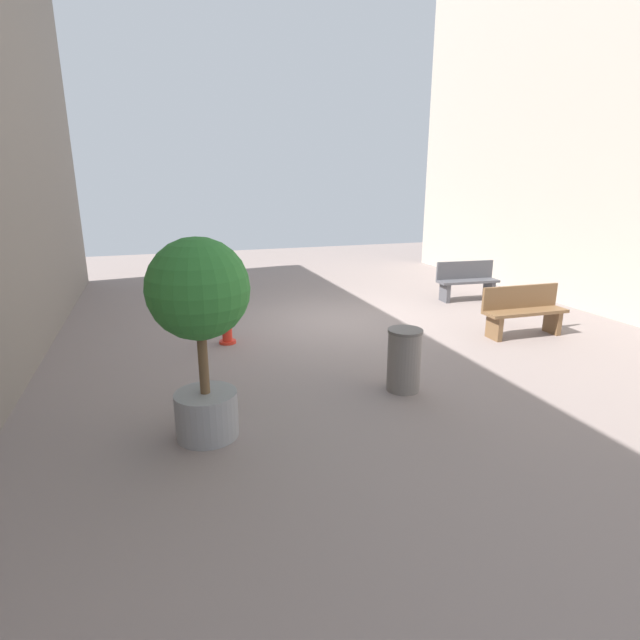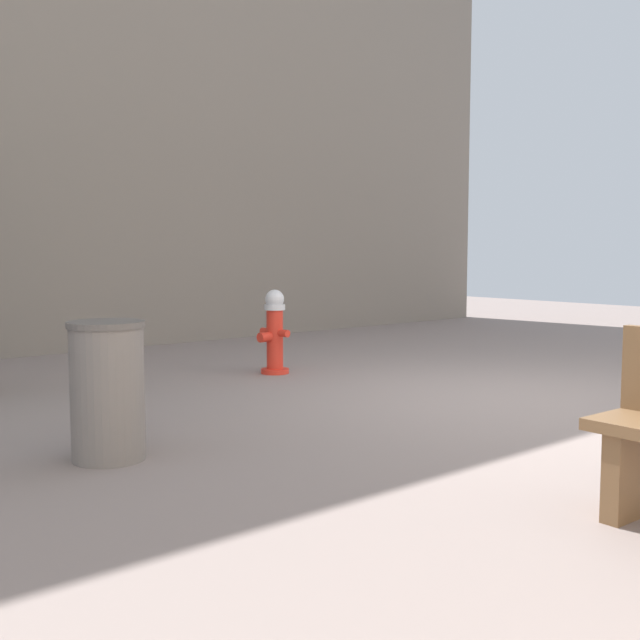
{
  "view_description": "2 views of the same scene",
  "coord_description": "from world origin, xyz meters",
  "px_view_note": "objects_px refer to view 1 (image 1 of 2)",
  "views": [
    {
      "loc": [
        3.62,
        9.38,
        2.86
      ],
      "look_at": [
        1.17,
        2.08,
        0.68
      ],
      "focal_mm": 27.6,
      "sensor_mm": 36.0,
      "label": 1
    },
    {
      "loc": [
        -4.12,
        5.72,
        1.35
      ],
      "look_at": [
        0.82,
        1.52,
        0.75
      ],
      "focal_mm": 43.17,
      "sensor_mm": 36.0,
      "label": 2
    }
  ],
  "objects_px": {
    "bench_near": "(467,280)",
    "bench_far": "(523,310)",
    "fire_hydrant": "(227,319)",
    "trash_bin": "(404,360)",
    "planter_tree": "(200,311)"
  },
  "relations": [
    {
      "from": "bench_far",
      "to": "trash_bin",
      "type": "bearing_deg",
      "value": 25.14
    },
    {
      "from": "fire_hydrant",
      "to": "planter_tree",
      "type": "relative_size",
      "value": 0.4
    },
    {
      "from": "planter_tree",
      "to": "trash_bin",
      "type": "distance_m",
      "value": 3.0
    },
    {
      "from": "bench_near",
      "to": "trash_bin",
      "type": "relative_size",
      "value": 1.74
    },
    {
      "from": "planter_tree",
      "to": "trash_bin",
      "type": "height_order",
      "value": "planter_tree"
    },
    {
      "from": "bench_near",
      "to": "trash_bin",
      "type": "xyz_separation_m",
      "value": [
        4.08,
        4.44,
        -0.04
      ]
    },
    {
      "from": "bench_near",
      "to": "bench_far",
      "type": "relative_size",
      "value": 0.93
    },
    {
      "from": "fire_hydrant",
      "to": "planter_tree",
      "type": "xyz_separation_m",
      "value": [
        0.72,
        3.33,
        1.04
      ]
    },
    {
      "from": "trash_bin",
      "to": "planter_tree",
      "type": "bearing_deg",
      "value": 9.28
    },
    {
      "from": "bench_far",
      "to": "fire_hydrant",
      "type": "bearing_deg",
      "value": -13.46
    },
    {
      "from": "fire_hydrant",
      "to": "planter_tree",
      "type": "distance_m",
      "value": 3.56
    },
    {
      "from": "bench_near",
      "to": "bench_far",
      "type": "xyz_separation_m",
      "value": [
        0.72,
        2.86,
        0.01
      ]
    },
    {
      "from": "bench_far",
      "to": "planter_tree",
      "type": "xyz_separation_m",
      "value": [
        6.14,
        2.03,
        1.0
      ]
    },
    {
      "from": "bench_far",
      "to": "trash_bin",
      "type": "distance_m",
      "value": 3.72
    },
    {
      "from": "bench_far",
      "to": "trash_bin",
      "type": "relative_size",
      "value": 1.86
    }
  ]
}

